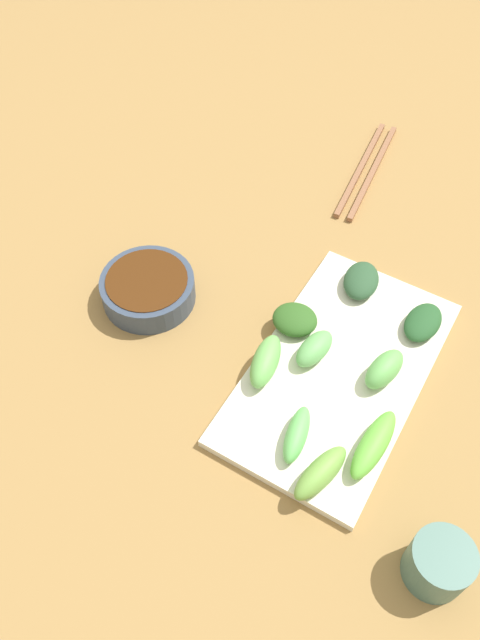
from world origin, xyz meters
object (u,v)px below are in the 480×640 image
serving_plate (339,371)px  chopsticks (367,170)px  sauce_bowl (148,288)px  tea_cup (439,564)px

serving_plate → chopsticks: 0.37m
sauce_bowl → chopsticks: (0.14, 0.37, -0.02)m
sauce_bowl → chopsticks: 0.40m
chopsticks → tea_cup: 0.59m
serving_plate → tea_cup: size_ratio=5.34×
tea_cup → chopsticks: bearing=120.1°
sauce_bowl → chopsticks: sauce_bowl is taller
serving_plate → tea_cup: bearing=-42.1°
sauce_bowl → serving_plate: 0.26m
sauce_bowl → tea_cup: 0.46m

